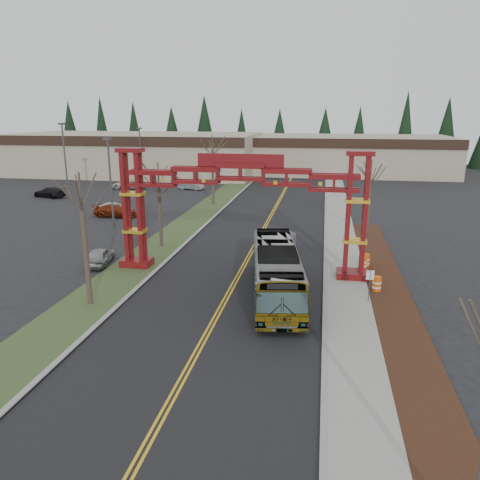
% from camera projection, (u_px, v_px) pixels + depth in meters
% --- Properties ---
extents(ground, '(200.00, 200.00, 0.00)m').
position_uv_depth(ground, '(154.00, 432.00, 17.16)').
color(ground, black).
rests_on(ground, ground).
extents(road, '(12.00, 110.00, 0.02)m').
position_uv_depth(road, '(254.00, 246.00, 40.90)').
color(road, black).
rests_on(road, ground).
extents(lane_line_left, '(0.12, 100.00, 0.01)m').
position_uv_depth(lane_line_left, '(253.00, 246.00, 40.91)').
color(lane_line_left, gold).
rests_on(lane_line_left, road).
extents(lane_line_right, '(0.12, 100.00, 0.01)m').
position_uv_depth(lane_line_right, '(256.00, 246.00, 40.87)').
color(lane_line_right, gold).
rests_on(lane_line_right, road).
extents(curb_right, '(0.30, 110.00, 0.15)m').
position_uv_depth(curb_right, '(326.00, 249.00, 39.83)').
color(curb_right, gray).
rests_on(curb_right, ground).
extents(sidewalk_right, '(2.60, 110.00, 0.14)m').
position_uv_depth(sidewalk_right, '(343.00, 250.00, 39.58)').
color(sidewalk_right, gray).
rests_on(sidewalk_right, ground).
extents(landscape_strip, '(2.60, 50.00, 0.12)m').
position_uv_depth(landscape_strip, '(402.00, 331.00, 24.90)').
color(landscape_strip, black).
rests_on(landscape_strip, ground).
extents(grass_median, '(4.00, 110.00, 0.08)m').
position_uv_depth(grass_median, '(167.00, 242.00, 42.25)').
color(grass_median, '#344D26').
rests_on(grass_median, ground).
extents(curb_left, '(0.30, 110.00, 0.15)m').
position_uv_depth(curb_left, '(187.00, 242.00, 41.93)').
color(curb_left, gray).
rests_on(curb_left, ground).
extents(gateway_arch, '(18.20, 1.60, 8.90)m').
position_uv_depth(gateway_arch, '(240.00, 192.00, 32.68)').
color(gateway_arch, '#5E0C0D').
rests_on(gateway_arch, ground).
extents(retail_building_west, '(46.00, 22.30, 7.50)m').
position_uv_depth(retail_building_west, '(136.00, 153.00, 89.61)').
color(retail_building_west, tan).
rests_on(retail_building_west, ground).
extents(retail_building_east, '(38.00, 20.30, 7.00)m').
position_uv_depth(retail_building_east, '(347.00, 154.00, 90.45)').
color(retail_building_east, tan).
rests_on(retail_building_east, ground).
extents(conifer_treeline, '(116.10, 5.60, 13.00)m').
position_uv_depth(conifer_treeline, '(301.00, 135.00, 102.77)').
color(conifer_treeline, black).
rests_on(conifer_treeline, ground).
extents(transit_bus, '(4.56, 12.10, 3.29)m').
position_uv_depth(transit_bus, '(276.00, 271.00, 29.48)').
color(transit_bus, '#9A9DA1').
rests_on(transit_bus, ground).
extents(silver_sedan, '(3.02, 5.37, 1.68)m').
position_uv_depth(silver_sedan, '(276.00, 243.00, 38.97)').
color(silver_sedan, '#A5A8AD').
rests_on(silver_sedan, ground).
extents(parked_car_near_a, '(2.29, 4.14, 1.33)m').
position_uv_depth(parked_car_near_a, '(100.00, 256.00, 35.95)').
color(parked_car_near_a, '#989B9F').
rests_on(parked_car_near_a, ground).
extents(parked_car_near_b, '(4.09, 2.35, 1.27)m').
position_uv_depth(parked_car_near_b, '(114.00, 209.00, 53.73)').
color(parked_car_near_b, white).
rests_on(parked_car_near_b, ground).
extents(parked_car_mid_a, '(4.81, 2.02, 1.39)m').
position_uv_depth(parked_car_mid_a, '(115.00, 211.00, 52.42)').
color(parked_car_mid_a, maroon).
rests_on(parked_car_mid_a, ground).
extents(parked_car_far_a, '(4.12, 2.14, 1.29)m').
position_uv_depth(parked_car_far_a, '(191.00, 185.00, 70.94)').
color(parked_car_far_a, '#A3A3AA').
rests_on(parked_car_far_a, ground).
extents(parked_car_far_b, '(5.48, 3.11, 1.44)m').
position_uv_depth(parked_car_far_b, '(129.00, 184.00, 71.76)').
color(parked_car_far_b, silver).
rests_on(parked_car_far_b, ground).
extents(parked_car_far_c, '(5.16, 3.19, 1.40)m').
position_uv_depth(parked_car_far_c, '(50.00, 192.00, 64.61)').
color(parked_car_far_c, black).
rests_on(parked_car_far_c, ground).
extents(bare_tree_median_near, '(3.17, 3.17, 8.06)m').
position_uv_depth(bare_tree_median_near, '(82.00, 209.00, 27.03)').
color(bare_tree_median_near, '#382D26').
rests_on(bare_tree_median_near, ground).
extents(bare_tree_median_mid, '(3.04, 3.04, 7.32)m').
position_uv_depth(bare_tree_median_mid, '(159.00, 187.00, 39.50)').
color(bare_tree_median_mid, '#382D26').
rests_on(bare_tree_median_mid, ground).
extents(bare_tree_median_far, '(3.43, 3.43, 8.66)m').
position_uv_depth(bare_tree_median_far, '(213.00, 154.00, 57.86)').
color(bare_tree_median_far, '#382D26').
rests_on(bare_tree_median_far, ground).
extents(bare_tree_right_far, '(3.09, 3.09, 7.12)m').
position_uv_depth(bare_tree_right_far, '(370.00, 182.00, 43.55)').
color(bare_tree_right_far, '#382D26').
rests_on(bare_tree_right_far, ground).
extents(light_pole_near, '(0.78, 0.39, 8.98)m').
position_uv_depth(light_pole_near, '(110.00, 177.00, 46.21)').
color(light_pole_near, '#3F3F44').
rests_on(light_pole_near, ground).
extents(light_pole_mid, '(0.87, 0.43, 10.03)m').
position_uv_depth(light_pole_mid, '(65.00, 155.00, 63.07)').
color(light_pole_mid, '#3F3F44').
rests_on(light_pole_mid, ground).
extents(light_pole_far, '(0.78, 0.39, 9.01)m').
position_uv_depth(light_pole_far, '(140.00, 151.00, 76.31)').
color(light_pole_far, '#3F3F44').
rests_on(light_pole_far, ground).
extents(street_sign, '(0.48, 0.11, 2.13)m').
position_uv_depth(street_sign, '(370.00, 280.00, 28.29)').
color(street_sign, '#3F3F44').
rests_on(street_sign, ground).
extents(barrel_south, '(0.58, 0.58, 1.08)m').
position_uv_depth(barrel_south, '(377.00, 284.00, 30.33)').
color(barrel_south, '#E8570C').
rests_on(barrel_south, ground).
extents(barrel_mid, '(0.55, 0.55, 1.02)m').
position_uv_depth(barrel_mid, '(363.00, 263.00, 34.66)').
color(barrel_mid, '#E8570C').
rests_on(barrel_mid, ground).
extents(barrel_north, '(0.58, 0.58, 1.07)m').
position_uv_depth(barrel_north, '(366.00, 261.00, 35.18)').
color(barrel_north, '#E8570C').
rests_on(barrel_north, ground).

